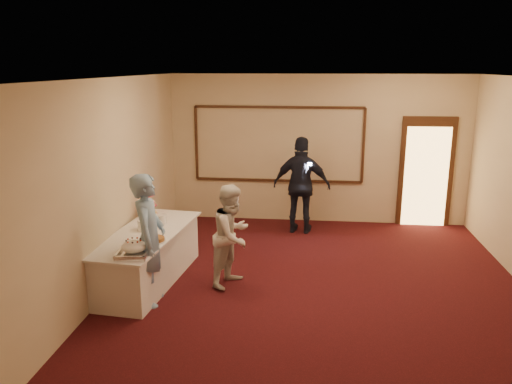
{
  "coord_description": "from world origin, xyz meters",
  "views": [
    {
      "loc": [
        -0.19,
        -6.56,
        3.17
      ],
      "look_at": [
        -1.03,
        1.29,
        1.15
      ],
      "focal_mm": 35.0,
      "sensor_mm": 36.0,
      "label": 1
    }
  ],
  "objects_px": {
    "cupcake_stand": "(149,206)",
    "tart": "(155,239)",
    "woman": "(232,235)",
    "man": "(149,240)",
    "guest": "(302,185)",
    "buffet_table": "(148,257)",
    "plate_stack_b": "(161,219)",
    "pavlova_tray": "(134,249)",
    "plate_stack_a": "(144,225)"
  },
  "relations": [
    {
      "from": "cupcake_stand",
      "to": "plate_stack_b",
      "type": "bearing_deg",
      "value": -51.99
    },
    {
      "from": "plate_stack_b",
      "to": "man",
      "type": "height_order",
      "value": "man"
    },
    {
      "from": "pavlova_tray",
      "to": "plate_stack_a",
      "type": "distance_m",
      "value": 1.0
    },
    {
      "from": "man",
      "to": "guest",
      "type": "bearing_deg",
      "value": -38.83
    },
    {
      "from": "buffet_table",
      "to": "pavlova_tray",
      "type": "height_order",
      "value": "pavlova_tray"
    },
    {
      "from": "pavlova_tray",
      "to": "cupcake_stand",
      "type": "distance_m",
      "value": 1.75
    },
    {
      "from": "man",
      "to": "guest",
      "type": "xyz_separation_m",
      "value": [
        1.97,
        3.19,
        0.03
      ]
    },
    {
      "from": "pavlova_tray",
      "to": "plate_stack_a",
      "type": "relative_size",
      "value": 2.88
    },
    {
      "from": "plate_stack_a",
      "to": "tart",
      "type": "xyz_separation_m",
      "value": [
        0.31,
        -0.45,
        -0.06
      ]
    },
    {
      "from": "plate_stack_a",
      "to": "woman",
      "type": "bearing_deg",
      "value": -1.79
    },
    {
      "from": "buffet_table",
      "to": "cupcake_stand",
      "type": "xyz_separation_m",
      "value": [
        -0.21,
        0.83,
        0.55
      ]
    },
    {
      "from": "plate_stack_a",
      "to": "plate_stack_b",
      "type": "relative_size",
      "value": 1.14
    },
    {
      "from": "buffet_table",
      "to": "woman",
      "type": "distance_m",
      "value": 1.33
    },
    {
      "from": "tart",
      "to": "woman",
      "type": "xyz_separation_m",
      "value": [
        1.03,
        0.41,
        -0.04
      ]
    },
    {
      "from": "guest",
      "to": "man",
      "type": "bearing_deg",
      "value": 66.67
    },
    {
      "from": "buffet_table",
      "to": "woman",
      "type": "relative_size",
      "value": 1.62
    },
    {
      "from": "plate_stack_b",
      "to": "pavlova_tray",
      "type": "bearing_deg",
      "value": -88.42
    },
    {
      "from": "man",
      "to": "guest",
      "type": "relative_size",
      "value": 0.97
    },
    {
      "from": "tart",
      "to": "man",
      "type": "distance_m",
      "value": 0.31
    },
    {
      "from": "plate_stack_b",
      "to": "woman",
      "type": "xyz_separation_m",
      "value": [
        1.18,
        -0.38,
        -0.09
      ]
    },
    {
      "from": "buffet_table",
      "to": "plate_stack_a",
      "type": "distance_m",
      "value": 0.48
    },
    {
      "from": "plate_stack_a",
      "to": "man",
      "type": "height_order",
      "value": "man"
    },
    {
      "from": "plate_stack_b",
      "to": "guest",
      "type": "bearing_deg",
      "value": 44.43
    },
    {
      "from": "buffet_table",
      "to": "plate_stack_b",
      "type": "xyz_separation_m",
      "value": [
        0.1,
        0.44,
        0.46
      ]
    },
    {
      "from": "buffet_table",
      "to": "man",
      "type": "bearing_deg",
      "value": -68.07
    },
    {
      "from": "cupcake_stand",
      "to": "guest",
      "type": "xyz_separation_m",
      "value": [
        2.45,
        1.7,
        -0.0
      ]
    },
    {
      "from": "buffet_table",
      "to": "cupcake_stand",
      "type": "bearing_deg",
      "value": 104.2
    },
    {
      "from": "cupcake_stand",
      "to": "tart",
      "type": "relative_size",
      "value": 1.56
    },
    {
      "from": "pavlova_tray",
      "to": "tart",
      "type": "bearing_deg",
      "value": 77.39
    },
    {
      "from": "tart",
      "to": "plate_stack_a",
      "type": "bearing_deg",
      "value": 124.53
    },
    {
      "from": "tart",
      "to": "guest",
      "type": "height_order",
      "value": "guest"
    },
    {
      "from": "buffet_table",
      "to": "plate_stack_b",
      "type": "relative_size",
      "value": 13.98
    },
    {
      "from": "buffet_table",
      "to": "cupcake_stand",
      "type": "relative_size",
      "value": 5.3
    },
    {
      "from": "plate_stack_a",
      "to": "woman",
      "type": "relative_size",
      "value": 0.13
    },
    {
      "from": "plate_stack_a",
      "to": "man",
      "type": "xyz_separation_m",
      "value": [
        0.32,
        -0.75,
        0.05
      ]
    },
    {
      "from": "plate_stack_b",
      "to": "plate_stack_a",
      "type": "bearing_deg",
      "value": -114.57
    },
    {
      "from": "tart",
      "to": "buffet_table",
      "type": "bearing_deg",
      "value": 125.31
    },
    {
      "from": "pavlova_tray",
      "to": "guest",
      "type": "bearing_deg",
      "value": 58.4
    },
    {
      "from": "buffet_table",
      "to": "cupcake_stand",
      "type": "distance_m",
      "value": 1.02
    },
    {
      "from": "tart",
      "to": "man",
      "type": "relative_size",
      "value": 0.16
    },
    {
      "from": "cupcake_stand",
      "to": "tart",
      "type": "bearing_deg",
      "value": -68.72
    },
    {
      "from": "buffet_table",
      "to": "woman",
      "type": "xyz_separation_m",
      "value": [
        1.28,
        0.05,
        0.37
      ]
    },
    {
      "from": "plate_stack_a",
      "to": "woman",
      "type": "xyz_separation_m",
      "value": [
        1.34,
        -0.04,
        -0.1
      ]
    },
    {
      "from": "cupcake_stand",
      "to": "plate_stack_a",
      "type": "relative_size",
      "value": 2.31
    },
    {
      "from": "pavlova_tray",
      "to": "plate_stack_b",
      "type": "height_order",
      "value": "pavlova_tray"
    },
    {
      "from": "plate_stack_b",
      "to": "tart",
      "type": "bearing_deg",
      "value": -79.01
    },
    {
      "from": "pavlova_tray",
      "to": "guest",
      "type": "xyz_separation_m",
      "value": [
        2.1,
        3.42,
        0.08
      ]
    },
    {
      "from": "plate_stack_a",
      "to": "guest",
      "type": "distance_m",
      "value": 3.35
    },
    {
      "from": "pavlova_tray",
      "to": "plate_stack_a",
      "type": "xyz_separation_m",
      "value": [
        -0.19,
        0.98,
        -0.0
      ]
    },
    {
      "from": "cupcake_stand",
      "to": "guest",
      "type": "height_order",
      "value": "guest"
    }
  ]
}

